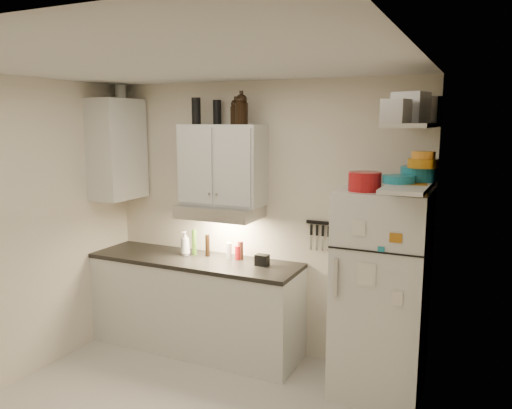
% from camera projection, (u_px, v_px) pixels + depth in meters
% --- Properties ---
extents(ceiling, '(3.20, 3.00, 0.02)m').
position_uv_depth(ceiling, '(163.00, 62.00, 3.24)').
color(ceiling, silver).
rests_on(ceiling, ground).
extents(back_wall, '(3.20, 0.02, 2.60)m').
position_uv_depth(back_wall, '(259.00, 219.00, 4.81)').
color(back_wall, beige).
rests_on(back_wall, ground).
extents(left_wall, '(0.02, 3.00, 2.60)m').
position_uv_depth(left_wall, '(7.00, 235.00, 4.13)').
color(left_wall, beige).
rests_on(left_wall, ground).
extents(right_wall, '(0.02, 3.00, 2.60)m').
position_uv_depth(right_wall, '(408.00, 290.00, 2.78)').
color(right_wall, beige).
rests_on(right_wall, ground).
extents(base_cabinet, '(2.10, 0.60, 0.88)m').
position_uv_depth(base_cabinet, '(195.00, 306.00, 4.90)').
color(base_cabinet, silver).
rests_on(base_cabinet, floor).
extents(countertop, '(2.10, 0.62, 0.04)m').
position_uv_depth(countertop, '(194.00, 260.00, 4.82)').
color(countertop, black).
rests_on(countertop, base_cabinet).
extents(upper_cabinet, '(0.80, 0.33, 0.75)m').
position_uv_depth(upper_cabinet, '(223.00, 165.00, 4.69)').
color(upper_cabinet, silver).
rests_on(upper_cabinet, back_wall).
extents(side_cabinet, '(0.33, 0.55, 1.00)m').
position_uv_depth(side_cabinet, '(117.00, 149.00, 5.02)').
color(side_cabinet, silver).
rests_on(side_cabinet, left_wall).
extents(range_hood, '(0.76, 0.46, 0.12)m').
position_uv_depth(range_hood, '(220.00, 211.00, 4.70)').
color(range_hood, silver).
rests_on(range_hood, back_wall).
extents(fridge, '(0.70, 0.68, 1.70)m').
position_uv_depth(fridge, '(381.00, 293.00, 4.04)').
color(fridge, silver).
rests_on(fridge, floor).
extents(shelf_hi, '(0.30, 0.95, 0.03)m').
position_uv_depth(shelf_hi, '(413.00, 125.00, 3.62)').
color(shelf_hi, silver).
rests_on(shelf_hi, right_wall).
extents(shelf_lo, '(0.30, 0.95, 0.03)m').
position_uv_depth(shelf_lo, '(410.00, 185.00, 3.69)').
color(shelf_lo, silver).
rests_on(shelf_lo, right_wall).
extents(knife_strip, '(0.42, 0.02, 0.03)m').
position_uv_depth(knife_strip, '(329.00, 223.00, 4.49)').
color(knife_strip, black).
rests_on(knife_strip, back_wall).
extents(dutch_oven, '(0.26, 0.26, 0.15)m').
position_uv_depth(dutch_oven, '(365.00, 181.00, 3.82)').
color(dutch_oven, '#AF1418').
rests_on(dutch_oven, fridge).
extents(book_stack, '(0.22, 0.25, 0.08)m').
position_uv_depth(book_stack, '(414.00, 189.00, 3.67)').
color(book_stack, '#B26C16').
rests_on(book_stack, fridge).
extents(spice_jar, '(0.08, 0.08, 0.11)m').
position_uv_depth(spice_jar, '(399.00, 185.00, 3.76)').
color(spice_jar, silver).
rests_on(spice_jar, fridge).
extents(stock_pot, '(0.30, 0.30, 0.20)m').
position_uv_depth(stock_pot, '(425.00, 110.00, 3.77)').
color(stock_pot, silver).
rests_on(stock_pot, shelf_hi).
extents(tin_a, '(0.26, 0.25, 0.22)m').
position_uv_depth(tin_a, '(411.00, 108.00, 3.51)').
color(tin_a, '#AAAAAD').
rests_on(tin_a, shelf_hi).
extents(tin_b, '(0.19, 0.19, 0.16)m').
position_uv_depth(tin_b, '(396.00, 111.00, 3.32)').
color(tin_b, '#AAAAAD').
rests_on(tin_b, shelf_hi).
extents(bowl_teal, '(0.28, 0.28, 0.11)m').
position_uv_depth(bowl_teal, '(419.00, 174.00, 3.82)').
color(bowl_teal, teal).
rests_on(bowl_teal, shelf_lo).
extents(bowl_orange, '(0.22, 0.22, 0.07)m').
position_uv_depth(bowl_orange, '(423.00, 163.00, 3.71)').
color(bowl_orange, orange).
rests_on(bowl_orange, bowl_teal).
extents(bowl_yellow, '(0.17, 0.17, 0.06)m').
position_uv_depth(bowl_yellow, '(423.00, 155.00, 3.70)').
color(bowl_yellow, orange).
rests_on(bowl_yellow, bowl_orange).
extents(plates, '(0.26, 0.26, 0.06)m').
position_uv_depth(plates, '(398.00, 179.00, 3.69)').
color(plates, teal).
rests_on(plates, shelf_lo).
extents(growler_a, '(0.11, 0.11, 0.23)m').
position_uv_depth(growler_a, '(236.00, 112.00, 4.52)').
color(growler_a, black).
rests_on(growler_a, upper_cabinet).
extents(growler_b, '(0.15, 0.15, 0.28)m').
position_uv_depth(growler_b, '(241.00, 109.00, 4.44)').
color(growler_b, black).
rests_on(growler_b, upper_cabinet).
extents(thermos_a, '(0.10, 0.10, 0.23)m').
position_uv_depth(thermos_a, '(217.00, 112.00, 4.72)').
color(thermos_a, black).
rests_on(thermos_a, upper_cabinet).
extents(thermos_b, '(0.10, 0.10, 0.25)m').
position_uv_depth(thermos_b, '(196.00, 111.00, 4.72)').
color(thermos_b, black).
rests_on(thermos_b, upper_cabinet).
extents(side_jar, '(0.14, 0.14, 0.15)m').
position_uv_depth(side_jar, '(121.00, 92.00, 5.05)').
color(side_jar, silver).
rests_on(side_jar, side_cabinet).
extents(soap_bottle, '(0.12, 0.13, 0.27)m').
position_uv_depth(soap_bottle, '(185.00, 242.00, 4.92)').
color(soap_bottle, silver).
rests_on(soap_bottle, countertop).
extents(pepper_mill, '(0.06, 0.06, 0.18)m').
position_uv_depth(pepper_mill, '(240.00, 250.00, 4.76)').
color(pepper_mill, maroon).
rests_on(pepper_mill, countertop).
extents(oil_bottle, '(0.05, 0.05, 0.25)m').
position_uv_depth(oil_bottle, '(194.00, 242.00, 4.93)').
color(oil_bottle, '#41701C').
rests_on(oil_bottle, countertop).
extents(vinegar_bottle, '(0.06, 0.06, 0.22)m').
position_uv_depth(vinegar_bottle, '(208.00, 245.00, 4.88)').
color(vinegar_bottle, black).
rests_on(vinegar_bottle, countertop).
extents(clear_bottle, '(0.06, 0.06, 0.16)m').
position_uv_depth(clear_bottle, '(229.00, 251.00, 4.79)').
color(clear_bottle, silver).
rests_on(clear_bottle, countertop).
extents(red_jar, '(0.07, 0.07, 0.14)m').
position_uv_depth(red_jar, '(238.00, 253.00, 4.77)').
color(red_jar, '#AF1418').
rests_on(red_jar, countertop).
extents(caddy, '(0.12, 0.09, 0.10)m').
position_uv_depth(caddy, '(262.00, 260.00, 4.57)').
color(caddy, black).
rests_on(caddy, countertop).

